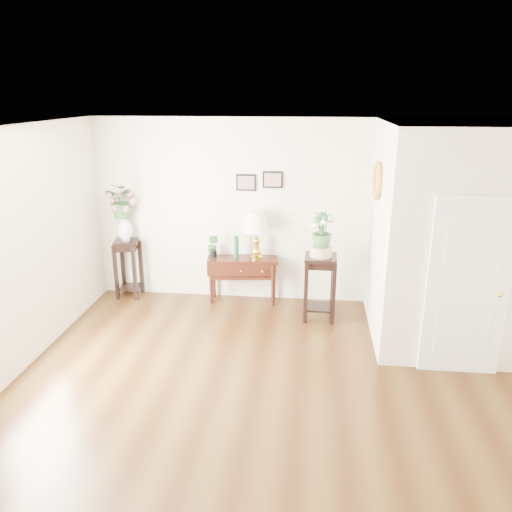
# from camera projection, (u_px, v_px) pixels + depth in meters

# --- Properties ---
(floor) EXTENTS (6.00, 5.50, 0.02)m
(floor) POSITION_uv_depth(u_px,v_px,m) (274.00, 397.00, 5.40)
(floor) COLOR #442E12
(floor) RESTS_ON ground
(ceiling) EXTENTS (6.00, 5.50, 0.02)m
(ceiling) POSITION_uv_depth(u_px,v_px,m) (278.00, 131.00, 4.52)
(ceiling) COLOR white
(ceiling) RESTS_ON ground
(wall_back) EXTENTS (6.00, 0.02, 2.80)m
(wall_back) POSITION_uv_depth(u_px,v_px,m) (289.00, 213.00, 7.55)
(wall_back) COLOR silver
(wall_back) RESTS_ON ground
(wall_front) EXTENTS (6.00, 0.02, 2.80)m
(wall_front) POSITION_uv_depth(u_px,v_px,m) (234.00, 478.00, 2.36)
(wall_front) COLOR silver
(wall_front) RESTS_ON ground
(partition) EXTENTS (1.80, 1.95, 2.80)m
(partition) POSITION_uv_depth(u_px,v_px,m) (448.00, 234.00, 6.42)
(partition) COLOR silver
(partition) RESTS_ON floor
(door) EXTENTS (0.90, 0.05, 2.10)m
(door) POSITION_uv_depth(u_px,v_px,m) (467.00, 288.00, 5.58)
(door) COLOR white
(door) RESTS_ON floor
(art_print_left) EXTENTS (0.30, 0.02, 0.25)m
(art_print_left) POSITION_uv_depth(u_px,v_px,m) (246.00, 183.00, 7.46)
(art_print_left) COLOR black
(art_print_left) RESTS_ON wall_back
(art_print_right) EXTENTS (0.30, 0.02, 0.25)m
(art_print_right) POSITION_uv_depth(u_px,v_px,m) (273.00, 180.00, 7.40)
(art_print_right) COLOR black
(art_print_right) RESTS_ON wall_back
(wall_ornament) EXTENTS (0.07, 0.51, 0.51)m
(wall_ornament) POSITION_uv_depth(u_px,v_px,m) (377.00, 181.00, 6.43)
(wall_ornament) COLOR gold
(wall_ornament) RESTS_ON partition
(console_table) EXTENTS (1.12, 0.50, 0.72)m
(console_table) POSITION_uv_depth(u_px,v_px,m) (243.00, 280.00, 7.76)
(console_table) COLOR black
(console_table) RESTS_ON floor
(table_lamp) EXTENTS (0.44, 0.44, 0.74)m
(table_lamp) POSITION_uv_depth(u_px,v_px,m) (256.00, 236.00, 7.51)
(table_lamp) COLOR gold
(table_lamp) RESTS_ON console_table
(green_vase) EXTENTS (0.09, 0.09, 0.34)m
(green_vase) POSITION_uv_depth(u_px,v_px,m) (236.00, 247.00, 7.60)
(green_vase) COLOR #104329
(green_vase) RESTS_ON console_table
(potted_plant) EXTENTS (0.23, 0.21, 0.34)m
(potted_plant) POSITION_uv_depth(u_px,v_px,m) (213.00, 246.00, 7.64)
(potted_plant) COLOR #2E5E2E
(potted_plant) RESTS_ON console_table
(plant_stand_a) EXTENTS (0.43, 0.43, 0.93)m
(plant_stand_a) POSITION_uv_depth(u_px,v_px,m) (129.00, 268.00, 7.94)
(plant_stand_a) COLOR black
(plant_stand_a) RESTS_ON floor
(porcelain_vase) EXTENTS (0.24, 0.24, 0.40)m
(porcelain_vase) POSITION_uv_depth(u_px,v_px,m) (125.00, 226.00, 7.72)
(porcelain_vase) COLOR white
(porcelain_vase) RESTS_ON plant_stand_a
(lily_arrangement) EXTENTS (0.62, 0.59, 0.55)m
(lily_arrangement) POSITION_uv_depth(u_px,v_px,m) (122.00, 198.00, 7.58)
(lily_arrangement) COLOR #2E5E2E
(lily_arrangement) RESTS_ON porcelain_vase
(plant_stand_b) EXTENTS (0.46, 0.46, 0.95)m
(plant_stand_b) POSITION_uv_depth(u_px,v_px,m) (320.00, 287.00, 7.15)
(plant_stand_b) COLOR black
(plant_stand_b) RESTS_ON floor
(ceramic_bowl) EXTENTS (0.36, 0.36, 0.14)m
(ceramic_bowl) POSITION_uv_depth(u_px,v_px,m) (321.00, 251.00, 6.98)
(ceramic_bowl) COLOR beige
(ceramic_bowl) RESTS_ON plant_stand_b
(narcissus) EXTENTS (0.33, 0.33, 0.51)m
(narcissus) POSITION_uv_depth(u_px,v_px,m) (322.00, 230.00, 6.89)
(narcissus) COLOR #2E5E2E
(narcissus) RESTS_ON ceramic_bowl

